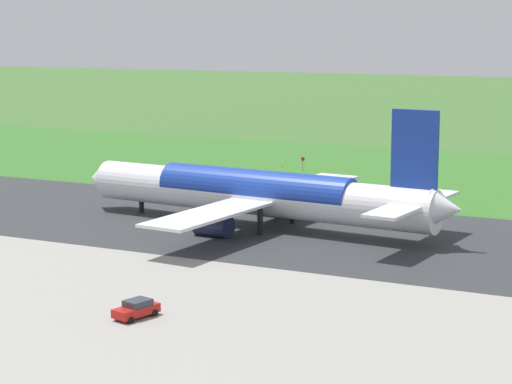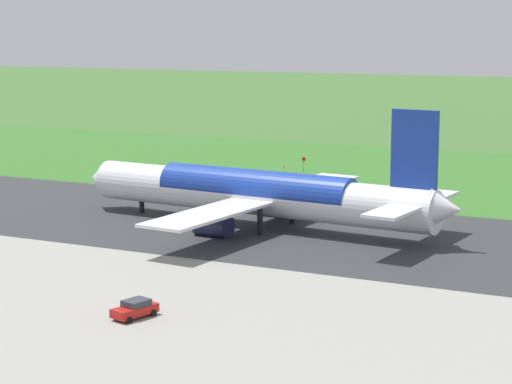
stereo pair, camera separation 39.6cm
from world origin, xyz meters
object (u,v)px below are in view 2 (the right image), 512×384
Objects in this scene: airliner_main at (259,193)px; no_stopping_sign at (304,164)px; service_car_ops at (135,309)px; traffic_cone_orange at (283,167)px.

no_stopping_sign is at bearing -73.06° from airliner_main.
traffic_cone_orange is (27.15, -88.82, -0.57)m from service_car_ops.
traffic_cone_orange is (5.48, -3.39, -1.31)m from no_stopping_sign.
no_stopping_sign is (21.67, -85.42, 0.74)m from service_car_ops.
airliner_main is at bearing -78.97° from service_car_ops.
traffic_cone_orange is at bearing -68.44° from airliner_main.
service_car_ops is at bearing 101.03° from airliner_main.
service_car_ops reaches higher than traffic_cone_orange.
traffic_cone_orange is at bearing -73.00° from service_car_ops.
airliner_main is 40.54m from service_car_ops.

